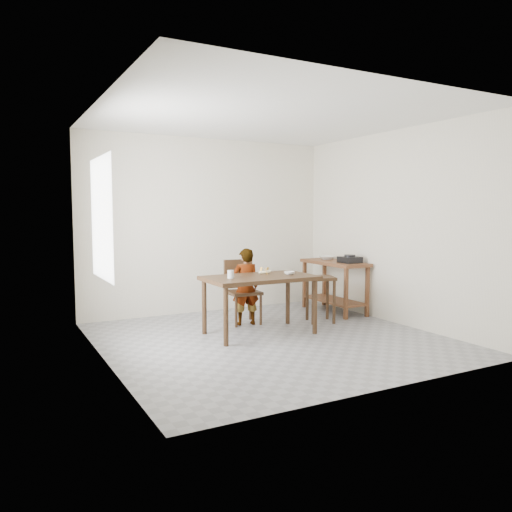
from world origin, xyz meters
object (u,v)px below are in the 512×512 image
child (245,287)px  dining_chair (243,292)px  stool (320,299)px  prep_counter (334,286)px  dining_table (260,305)px

child → dining_chair: child is taller
stool → prep_counter: bearing=38.5°
dining_table → stool: bearing=10.8°
prep_counter → child: child is taller
dining_table → dining_chair: size_ratio=1.57×
dining_table → prep_counter: prep_counter is taller
dining_chair → stool: dining_chair is taller
prep_counter → stool: bearing=-141.5°
prep_counter → dining_chair: 1.63m
dining_table → stool: (1.10, 0.21, -0.05)m
prep_counter → dining_chair: dining_chair is taller
dining_table → prep_counter: 1.86m
prep_counter → stool: prep_counter is taller
stool → child: bearing=161.1°
stool → dining_table: bearing=-169.2°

